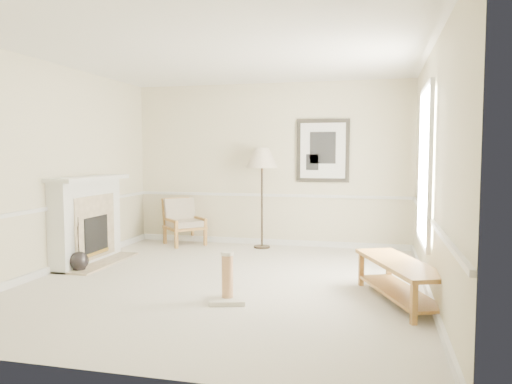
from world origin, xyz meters
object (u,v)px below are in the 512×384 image
bench (400,275)px  scratching_post (227,286)px  armchair (183,219)px  floor_vase (79,262)px  floor_lamp (262,161)px

bench → scratching_post: size_ratio=2.94×
armchair → bench: armchair is taller
floor_vase → floor_lamp: (2.08, 2.34, 1.38)m
armchair → bench: 4.64m
armchair → scratching_post: size_ratio=1.63×
floor_lamp → bench: (2.22, -2.75, -1.22)m
armchair → bench: size_ratio=0.55×
floor_vase → bench: 4.32m
floor_vase → armchair: 2.46m
armchair → floor_lamp: 1.84m
scratching_post → armchair: bearing=119.7°
floor_lamp → scratching_post: size_ratio=3.11×
armchair → scratching_post: bearing=-105.0°
armchair → floor_lamp: floor_lamp is taller
armchair → bench: (3.71, -2.79, -0.15)m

